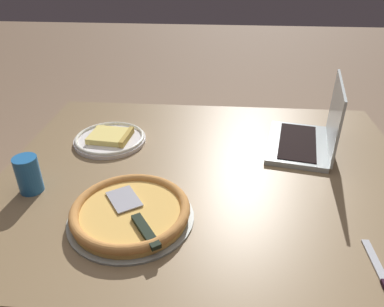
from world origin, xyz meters
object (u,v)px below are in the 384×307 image
(laptop, at_px, (311,134))
(drink_cup, at_px, (28,174))
(dining_table, at_px, (207,186))
(pizza_plate, at_px, (110,138))
(pizza_tray, at_px, (131,212))

(laptop, bearing_deg, drink_cup, 20.53)
(dining_table, xyz_separation_m, pizza_plate, (0.36, -0.17, 0.07))
(dining_table, bearing_deg, pizza_tray, 51.61)
(laptop, bearing_deg, pizza_plate, 0.96)
(dining_table, bearing_deg, laptop, -152.51)
(pizza_plate, distance_m, drink_cup, 0.34)
(pizza_plate, bearing_deg, laptop, -179.04)
(laptop, relative_size, pizza_tray, 1.03)
(drink_cup, bearing_deg, laptop, -159.47)
(drink_cup, bearing_deg, dining_table, -164.64)
(dining_table, height_order, laptop, laptop)
(laptop, distance_m, pizza_tray, 0.68)
(dining_table, height_order, pizza_tray, pizza_tray)
(laptop, bearing_deg, dining_table, 27.49)
(pizza_plate, bearing_deg, drink_cup, 64.12)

